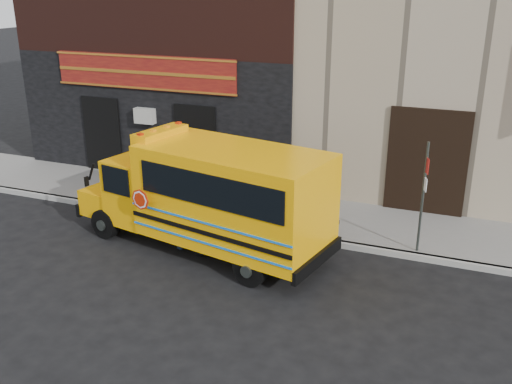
{
  "coord_description": "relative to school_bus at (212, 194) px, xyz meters",
  "views": [
    {
      "loc": [
        5.13,
        -10.49,
        6.41
      ],
      "look_at": [
        0.27,
        1.85,
        1.48
      ],
      "focal_mm": 40.0,
      "sensor_mm": 36.0,
      "label": 1
    }
  ],
  "objects": [
    {
      "name": "sidewalk",
      "position": [
        0.66,
        2.86,
        -1.43
      ],
      "size": [
        40.0,
        3.0,
        0.15
      ],
      "primitive_type": "cube",
      "color": "slate",
      "rests_on": "ground"
    },
    {
      "name": "sign_pole",
      "position": [
        4.84,
        1.52,
        0.11
      ],
      "size": [
        0.11,
        0.25,
        2.93
      ],
      "color": "#3E4541",
      "rests_on": "ground"
    },
    {
      "name": "curb",
      "position": [
        0.66,
        1.36,
        -1.43
      ],
      "size": [
        40.0,
        0.2,
        0.15
      ],
      "primitive_type": "cube",
      "color": "#999994",
      "rests_on": "ground"
    },
    {
      "name": "ground",
      "position": [
        0.66,
        -1.24,
        -1.51
      ],
      "size": [
        120.0,
        120.0,
        0.0
      ],
      "primitive_type": "plane",
      "color": "black",
      "rests_on": "ground"
    },
    {
      "name": "bicycle",
      "position": [
        -0.71,
        -0.24,
        -0.97
      ],
      "size": [
        1.86,
        1.11,
        1.08
      ],
      "primitive_type": "imported",
      "rotation": [
        0.0,
        0.0,
        1.21
      ],
      "color": "black",
      "rests_on": "ground"
    },
    {
      "name": "cyclist",
      "position": [
        -0.72,
        -0.17,
        -0.66
      ],
      "size": [
        0.6,
        0.72,
        1.69
      ],
      "primitive_type": "imported",
      "rotation": [
        0.0,
        0.0,
        1.21
      ],
      "color": "#111D34",
      "rests_on": "ground"
    },
    {
      "name": "school_bus",
      "position": [
        0.0,
        0.0,
        0.0
      ],
      "size": [
        7.19,
        3.49,
        2.92
      ],
      "color": "black",
      "rests_on": "ground"
    }
  ]
}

